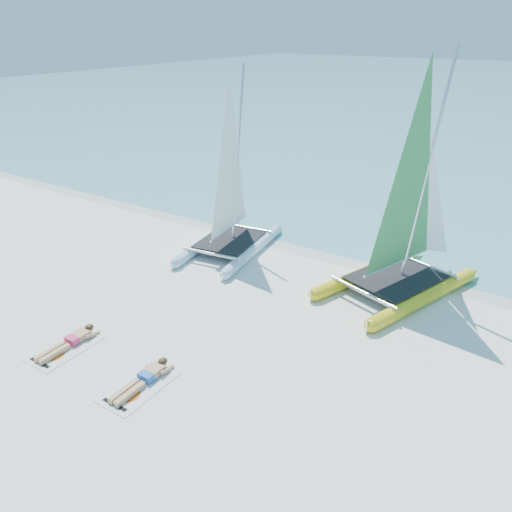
{
  "coord_description": "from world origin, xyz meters",
  "views": [
    {
      "loc": [
        7.07,
        -9.8,
        7.6
      ],
      "look_at": [
        -0.03,
        1.2,
        1.48
      ],
      "focal_mm": 35.0,
      "sensor_mm": 36.0,
      "label": 1
    }
  ],
  "objects_px": {
    "sunbather_b": "(145,378)",
    "catamaran_yellow": "(414,217)",
    "sunbather_a": "(71,341)",
    "towel_b": "(139,386)",
    "towel_a": "(65,348)",
    "catamaran_blue": "(230,198)"
  },
  "relations": [
    {
      "from": "sunbather_b",
      "to": "catamaran_yellow",
      "type": "bearing_deg",
      "value": 65.76
    },
    {
      "from": "sunbather_a",
      "to": "sunbather_b",
      "type": "xyz_separation_m",
      "value": [
        2.68,
        -0.04,
        0.0
      ]
    },
    {
      "from": "towel_b",
      "to": "sunbather_b",
      "type": "xyz_separation_m",
      "value": [
        0.0,
        0.19,
        0.11
      ]
    },
    {
      "from": "catamaran_yellow",
      "to": "towel_b",
      "type": "relative_size",
      "value": 3.98
    },
    {
      "from": "catamaran_yellow",
      "to": "sunbather_a",
      "type": "height_order",
      "value": "catamaran_yellow"
    },
    {
      "from": "towel_b",
      "to": "sunbather_a",
      "type": "bearing_deg",
      "value": 175.02
    },
    {
      "from": "catamaran_yellow",
      "to": "sunbather_b",
      "type": "relative_size",
      "value": 4.27
    },
    {
      "from": "catamaran_yellow",
      "to": "towel_a",
      "type": "xyz_separation_m",
      "value": [
        -6.28,
        -8.15,
        -2.31
      ]
    },
    {
      "from": "sunbather_a",
      "to": "sunbather_b",
      "type": "height_order",
      "value": "same"
    },
    {
      "from": "sunbather_b",
      "to": "sunbather_a",
      "type": "bearing_deg",
      "value": 179.12
    },
    {
      "from": "towel_a",
      "to": "sunbather_b",
      "type": "relative_size",
      "value": 1.07
    },
    {
      "from": "catamaran_yellow",
      "to": "sunbather_b",
      "type": "distance_m",
      "value": 9.04
    },
    {
      "from": "towel_b",
      "to": "sunbather_b",
      "type": "bearing_deg",
      "value": 90.0
    },
    {
      "from": "catamaran_yellow",
      "to": "towel_a",
      "type": "height_order",
      "value": "catamaran_yellow"
    },
    {
      "from": "towel_b",
      "to": "catamaran_yellow",
      "type": "bearing_deg",
      "value": 66.27
    },
    {
      "from": "catamaran_yellow",
      "to": "sunbather_b",
      "type": "bearing_deg",
      "value": -95.33
    },
    {
      "from": "catamaran_blue",
      "to": "towel_b",
      "type": "height_order",
      "value": "catamaran_blue"
    },
    {
      "from": "sunbather_b",
      "to": "catamaran_blue",
      "type": "bearing_deg",
      "value": 110.5
    },
    {
      "from": "catamaran_blue",
      "to": "sunbather_a",
      "type": "height_order",
      "value": "catamaran_blue"
    },
    {
      "from": "sunbather_a",
      "to": "towel_b",
      "type": "height_order",
      "value": "sunbather_a"
    },
    {
      "from": "catamaran_blue",
      "to": "towel_b",
      "type": "relative_size",
      "value": 3.57
    },
    {
      "from": "catamaran_yellow",
      "to": "towel_b",
      "type": "bearing_deg",
      "value": -94.83
    }
  ]
}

